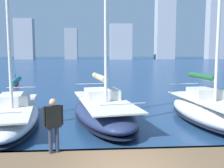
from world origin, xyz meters
TOP-DOWN VIEW (x-y plane):
  - dock_pier at (-0.00, -0.10)m, footprint 28.00×2.80m
  - city_skyline at (-18.49, -164.10)m, footprint 168.12×17.40m
  - sailboat_forest at (-5.35, -6.34)m, footprint 3.36×7.35m
  - sailboat_tan at (0.34, -7.09)m, footprint 4.37×8.59m
  - sailboat_teal at (5.08, -6.76)m, footprint 3.80×8.85m
  - person_black_shirt at (2.18, -1.13)m, footprint 0.61×0.36m
  - channel_buoy at (9.77, -23.53)m, footprint 0.70×0.70m

SIDE VIEW (x-z plane):
  - channel_buoy at x=9.77m, z-range -0.34..1.06m
  - dock_pier at x=0.00m, z-range 0.24..0.84m
  - sailboat_teal at x=5.08m, z-range -5.74..7.05m
  - sailboat_tan at x=0.34m, z-range -4.78..6.18m
  - sailboat_forest at x=-5.35m, z-range -5.52..7.07m
  - person_black_shirt at x=2.18m, z-range 0.78..2.56m
  - city_skyline at x=-18.49m, z-range -6.47..42.25m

